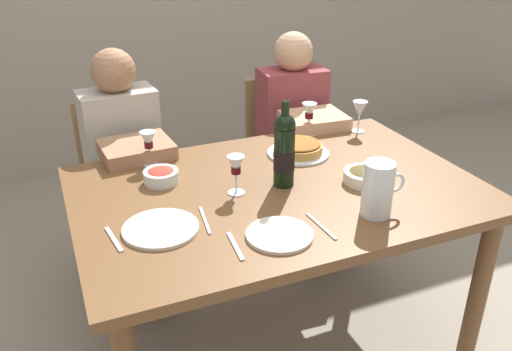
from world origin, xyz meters
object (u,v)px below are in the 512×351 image
salad_bowl (161,175)px  wine_glass_spare (148,142)px  diner_left (130,171)px  chair_right (282,146)px  baked_tart (298,148)px  diner_right (299,141)px  wine_glass_right_diner (360,110)px  chair_left (121,175)px  wine_bottle (284,150)px  water_pitcher (378,192)px  olive_bowl (365,175)px  dining_table (277,208)px  dinner_plate_right_setting (279,235)px  wine_glass_left_diner (309,113)px  wine_glass_centre (236,167)px  dinner_plate_left_setting (161,228)px

salad_bowl → wine_glass_spare: size_ratio=0.93×
diner_left → chair_right: diner_left is taller
baked_tart → diner_right: bearing=61.8°
wine_glass_right_diner → salad_bowl: bearing=-170.5°
wine_glass_spare → chair_left: wine_glass_spare is taller
wine_bottle → diner_left: 0.85m
salad_bowl → chair_right: chair_right is taller
baked_tart → wine_glass_spare: 0.63m
water_pitcher → olive_bowl: 0.25m
wine_glass_spare → olive_bowl: bearing=-33.2°
dining_table → baked_tart: size_ratio=5.68×
baked_tart → dinner_plate_right_setting: 0.66m
wine_bottle → chair_right: 1.08m
baked_tart → wine_glass_left_diner: 0.25m
water_pitcher → wine_glass_centre: 0.50m
chair_left → wine_glass_spare: bearing=92.3°
wine_glass_centre → wine_glass_spare: wine_glass_centre is taller
wine_glass_spare → dinner_plate_left_setting: bearing=-99.1°
salad_bowl → chair_left: 0.75m
chair_left → diner_right: (0.90, -0.21, 0.12)m
olive_bowl → chair_left: (-0.78, 0.98, -0.29)m
water_pitcher → dinner_plate_right_setting: bearing=-179.8°
salad_bowl → wine_glass_left_diner: wine_glass_left_diner is taller
water_pitcher → diner_right: bearing=77.4°
wine_glass_right_diner → chair_left: size_ratio=0.17×
dining_table → water_pitcher: 0.42m
olive_bowl → chair_right: chair_right is taller
diner_right → wine_glass_left_diner: bearing=74.6°
diner_left → dinner_plate_left_setting: bearing=83.1°
wine_glass_left_diner → wine_glass_centre: bearing=-141.3°
wine_glass_spare → chair_right: 1.07m
dining_table → wine_glass_right_diner: size_ratio=10.07×
wine_glass_right_diner → diner_right: (-0.15, 0.31, -0.25)m
wine_glass_right_diner → wine_glass_spare: (-0.99, 0.01, -0.00)m
wine_glass_centre → diner_right: (0.60, 0.67, -0.25)m
olive_bowl → dinner_plate_left_setting: 0.80m
salad_bowl → chair_right: size_ratio=0.15×
chair_right → dining_table: bearing=67.3°
wine_bottle → wine_glass_centre: bearing=178.4°
olive_bowl → wine_glass_spare: size_ratio=1.11×
water_pitcher → salad_bowl: size_ratio=1.43×
olive_bowl → diner_left: diner_left is taller
wine_glass_centre → chair_left: bearing=108.5°
olive_bowl → chair_left: chair_left is taller
wine_bottle → dinner_plate_left_setting: (-0.51, -0.14, -0.14)m
wine_glass_left_diner → dining_table: bearing=-129.8°
wine_glass_left_diner → wine_glass_spare: 0.75m
olive_bowl → dining_table: bearing=164.1°
wine_glass_right_diner → wine_glass_centre: 0.83m
wine_glass_left_diner → chair_left: bearing=150.1°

